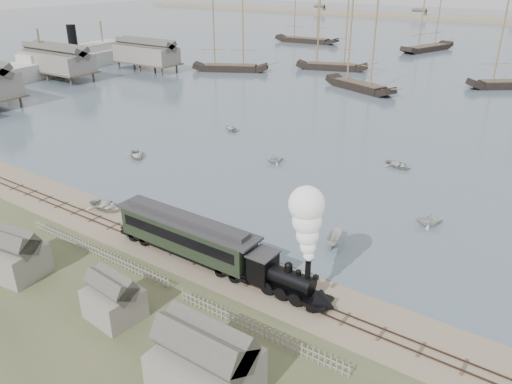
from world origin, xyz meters
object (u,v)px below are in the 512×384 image
Objects in this scene: passenger_coach at (186,234)px; beached_dinghy at (105,205)px; locomotive at (300,253)px; steamship at (74,47)px.

passenger_coach is 3.65× the size of beached_dinghy.
beached_dinghy is (-14.49, 2.29, -1.93)m from passenger_coach.
locomotive is 0.63× the size of passenger_coach.
steamship is (-101.74, 55.10, 1.23)m from locomotive.
passenger_coach is at bearing -128.78° from steamship.
passenger_coach is 0.30× the size of steamship.
locomotive is at bearing -94.51° from beached_dinghy.
beached_dinghy is at bearing 171.03° from passenger_coach.
passenger_coach is at bearing -98.58° from beached_dinghy.
steamship is (-75.05, 52.81, 5.30)m from beached_dinghy.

